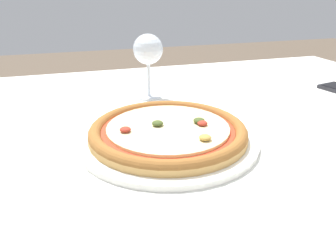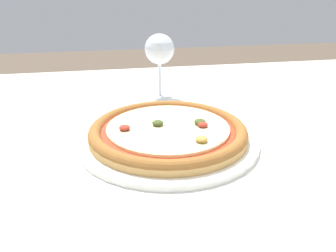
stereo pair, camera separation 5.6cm
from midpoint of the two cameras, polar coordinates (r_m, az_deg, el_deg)
name	(u,v)px [view 2 (the right image)]	position (r m, az deg, el deg)	size (l,w,h in m)	color
dining_table	(201,163)	(0.67, 8.23, -6.45)	(1.41, 1.07, 0.72)	brown
pizza_plate	(168,133)	(0.58, 2.76, -1.26)	(0.32, 0.32, 0.04)	white
wine_glass_far_left	(159,51)	(0.80, 0.55, 12.85)	(0.07, 0.07, 0.15)	silver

